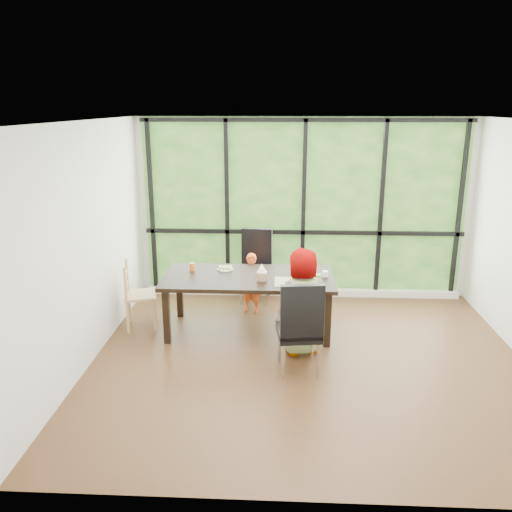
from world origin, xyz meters
name	(u,v)px	position (x,y,z in m)	size (l,w,h in m)	color
ground	(308,360)	(0.00, 0.00, 0.00)	(5.00, 5.00, 0.00)	black
back_wall	(303,209)	(0.00, 2.25, 1.35)	(5.00, 5.00, 0.00)	silver
foliage_backdrop	(303,209)	(0.00, 2.23, 1.35)	(4.80, 0.02, 2.65)	#224619
window_mullions	(303,210)	(0.00, 2.19, 1.35)	(4.80, 0.06, 2.65)	black
window_sill	(301,292)	(0.00, 2.15, 0.05)	(4.80, 0.12, 0.10)	silver
dining_table	(249,303)	(-0.74, 0.81, 0.38)	(2.18, 1.05, 0.75)	black
chair_window_leather	(255,267)	(-0.71, 1.87, 0.54)	(0.46, 0.46, 1.08)	black
chair_interior_leather	(299,326)	(-0.12, -0.24, 0.54)	(0.46, 0.46, 1.08)	black
chair_end_beech	(141,295)	(-2.17, 0.84, 0.45)	(0.42, 0.40, 0.90)	tan
child_toddler	(251,283)	(-0.74, 1.44, 0.43)	(0.32, 0.21, 0.87)	#EB561F
child_older	(300,302)	(-0.10, 0.22, 0.64)	(0.63, 0.41, 1.28)	gray
placemat	(295,282)	(-0.15, 0.59, 0.75)	(0.51, 0.38, 0.01)	tan
plate_far	(225,269)	(-1.07, 1.06, 0.76)	(0.21, 0.21, 0.01)	white
plate_near	(298,283)	(-0.12, 0.56, 0.76)	(0.21, 0.21, 0.01)	white
orange_cup	(192,267)	(-1.50, 1.00, 0.80)	(0.07, 0.07, 0.11)	orange
green_cup	(317,280)	(0.12, 0.51, 0.82)	(0.09, 0.09, 0.14)	#52BB36
white_mug	(325,274)	(0.24, 0.83, 0.79)	(0.07, 0.07, 0.08)	white
tissue_box	(262,276)	(-0.57, 0.66, 0.80)	(0.12, 0.12, 0.11)	tan
crepe_rolls_far	(225,267)	(-1.07, 1.06, 0.78)	(0.20, 0.12, 0.04)	tan
crepe_rolls_near	(298,281)	(-0.12, 0.56, 0.78)	(0.15, 0.12, 0.04)	tan
straw_white	(192,260)	(-1.50, 1.00, 0.90)	(0.01, 0.01, 0.20)	white
straw_pink	(318,271)	(0.12, 0.51, 0.93)	(0.01, 0.01, 0.20)	pink
tissue	(262,268)	(-0.57, 0.66, 0.91)	(0.12, 0.12, 0.11)	white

